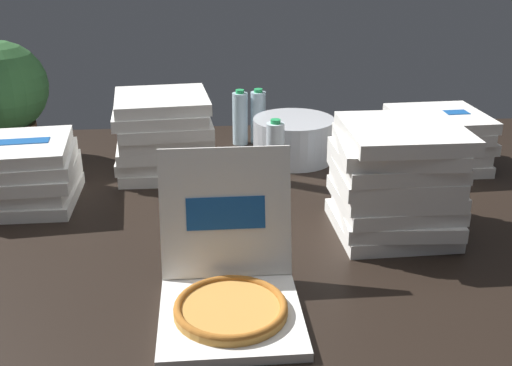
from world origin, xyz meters
The scene contains 12 objects.
ground_plane centered at (0.00, 0.00, -0.01)m, with size 3.20×2.40×0.02m, color black.
open_pizza_box centered at (-0.16, -0.39, 0.08)m, with size 0.35×0.45×0.37m.
pizza_stack_center_near centered at (0.73, 0.57, 0.11)m, with size 0.39×0.37×0.22m.
pizza_stack_center_far centered at (-0.37, 0.60, 0.16)m, with size 0.39×0.40×0.31m.
pizza_stack_right_mid centered at (0.38, 0.00, 0.18)m, with size 0.39×0.38×0.35m.
pizza_stack_left_far centered at (-0.85, 0.34, 0.11)m, with size 0.40×0.39×0.22m.
ice_bucket centered at (0.16, 0.70, 0.09)m, with size 0.34×0.34×0.18m, color #B7BABF.
water_bottle_0 centered at (0.04, 0.93, 0.12)m, with size 0.07×0.07×0.25m.
water_bottle_1 centered at (0.06, 0.45, 0.12)m, with size 0.07×0.07×0.25m.
water_bottle_2 centered at (0.31, 0.43, 0.12)m, with size 0.07×0.07×0.25m.
water_bottle_3 centered at (-0.05, 0.92, 0.12)m, with size 0.07×0.07×0.25m.
potted_plant centered at (-1.02, 0.81, 0.28)m, with size 0.37×0.37×0.50m.
Camera 1 is at (-0.21, -1.75, 0.90)m, focal length 43.60 mm.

